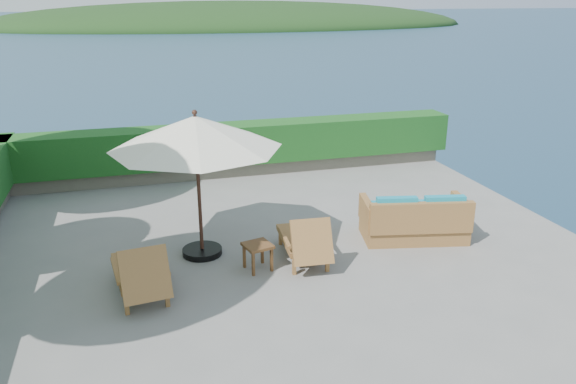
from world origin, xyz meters
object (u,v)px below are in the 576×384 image
object	(u,v)px
patio_umbrella	(196,134)
lounge_left	(141,272)
side_table	(258,249)
lounge_right	(305,240)
wicker_loveseat	(415,221)

from	to	relation	value
patio_umbrella	lounge_left	xyz separation A→B (m)	(-1.11, -1.25, -1.85)
patio_umbrella	lounge_left	distance (m)	2.50
patio_umbrella	side_table	xyz separation A→B (m)	(0.86, -0.87, -1.88)
lounge_right	wicker_loveseat	world-z (taller)	wicker_loveseat
patio_umbrella	side_table	distance (m)	2.24
side_table	lounge_left	bearing A→B (deg)	-169.05
lounge_left	wicker_loveseat	world-z (taller)	lounge_left
lounge_left	lounge_right	distance (m)	2.89
patio_umbrella	lounge_right	world-z (taller)	patio_umbrella
patio_umbrella	side_table	world-z (taller)	patio_umbrella
patio_umbrella	lounge_right	bearing A→B (deg)	-24.12
wicker_loveseat	lounge_right	bearing A→B (deg)	-159.96
lounge_left	patio_umbrella	bearing A→B (deg)	41.47
patio_umbrella	wicker_loveseat	distance (m)	4.52
lounge_left	side_table	world-z (taller)	lounge_left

